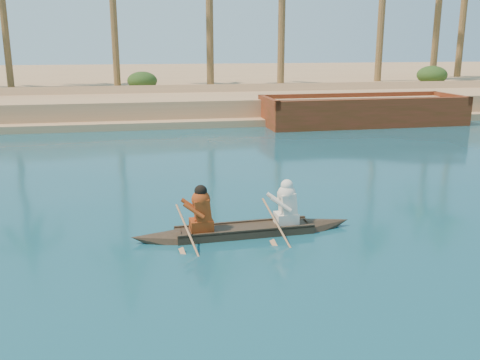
{
  "coord_description": "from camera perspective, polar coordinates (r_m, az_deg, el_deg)",
  "views": [
    {
      "loc": [
        4.12,
        -5.17,
        4.34
      ],
      "look_at": [
        6.52,
        7.46,
        1.01
      ],
      "focal_mm": 40.0,
      "sensor_mm": 36.0,
      "label": 1
    }
  ],
  "objects": [
    {
      "name": "canoe",
      "position": [
        12.38,
        0.49,
        -4.62
      ],
      "size": [
        5.25,
        0.97,
        1.44
      ],
      "rotation": [
        0.0,
        0.0,
        0.05
      ],
      "color": "#37271E",
      "rests_on": "ground"
    },
    {
      "name": "sandy_embankment",
      "position": [
        52.36,
        -15.45,
        9.84
      ],
      "size": [
        150.0,
        51.0,
        1.5
      ],
      "color": "tan",
      "rests_on": "ground"
    },
    {
      "name": "shrub_cluster",
      "position": [
        37.03,
        -17.3,
        9.02
      ],
      "size": [
        100.0,
        6.0,
        2.4
      ],
      "primitive_type": null,
      "color": "#243B15",
      "rests_on": "ground"
    },
    {
      "name": "barge_right",
      "position": [
        29.89,
        12.93,
        7.03
      ],
      "size": [
        10.85,
        3.82,
        1.8
      ],
      "rotation": [
        0.0,
        0.0,
        0.02
      ],
      "color": "maroon",
      "rests_on": "ground"
    }
  ]
}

